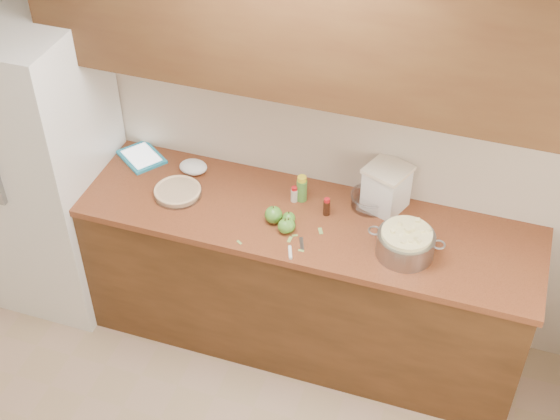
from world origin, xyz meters
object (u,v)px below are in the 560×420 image
(flour_canister, at_px, (386,187))
(tablet, at_px, (142,157))
(colander, at_px, (406,243))
(pie, at_px, (178,192))

(flour_canister, relative_size, tablet, 0.82)
(colander, relative_size, tablet, 1.18)
(pie, xyz_separation_m, tablet, (-0.33, 0.23, -0.01))
(flour_canister, bearing_deg, pie, -166.42)
(pie, height_order, colander, colander)
(pie, relative_size, colander, 0.69)
(pie, bearing_deg, tablet, 144.63)
(tablet, bearing_deg, pie, 0.42)
(colander, distance_m, tablet, 1.60)
(colander, height_order, tablet, colander)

